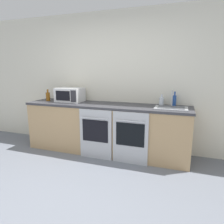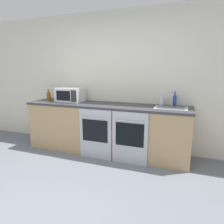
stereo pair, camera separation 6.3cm
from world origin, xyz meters
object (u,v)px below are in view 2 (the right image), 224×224
(oven_right, at_px, (130,138))
(sink, at_px, (171,108))
(microwave, at_px, (70,95))
(oven_left, at_px, (95,134))
(bottle_amber, at_px, (49,96))
(bottle_blue, at_px, (175,100))
(bottle_clear, at_px, (162,101))

(oven_right, bearing_deg, sink, 28.13)
(oven_right, distance_m, microwave, 1.52)
(oven_left, bearing_deg, microwave, 150.11)
(bottle_amber, xyz_separation_m, sink, (2.40, -0.03, -0.08))
(microwave, bearing_deg, bottle_blue, 4.91)
(bottle_amber, height_order, sink, sink)
(oven_right, distance_m, sink, 0.83)
(oven_left, distance_m, bottle_amber, 1.36)
(oven_left, xyz_separation_m, bottle_clear, (1.03, 0.56, 0.55))
(bottle_blue, bearing_deg, oven_left, -155.01)
(sink, bearing_deg, bottle_blue, 81.92)
(oven_left, relative_size, sink, 1.67)
(bottle_amber, bearing_deg, oven_left, -16.33)
(oven_right, height_order, sink, sink)
(bottle_clear, height_order, sink, sink)
(bottle_amber, relative_size, sink, 0.44)
(bottle_amber, bearing_deg, bottle_blue, 5.45)
(bottle_blue, bearing_deg, bottle_amber, -174.55)
(oven_left, distance_m, microwave, 1.03)
(oven_right, relative_size, sink, 1.67)
(microwave, relative_size, bottle_amber, 2.18)
(oven_left, relative_size, bottle_blue, 3.50)
(bottle_blue, xyz_separation_m, sink, (-0.04, -0.26, -0.08))
(oven_left, xyz_separation_m, oven_right, (0.61, 0.00, 0.00))
(oven_left, relative_size, bottle_amber, 3.79)
(oven_left, height_order, microwave, microwave)
(oven_right, distance_m, bottle_amber, 1.92)
(oven_left, height_order, sink, sink)
(microwave, relative_size, bottle_blue, 2.02)
(oven_left, bearing_deg, bottle_blue, 24.99)
(oven_left, height_order, bottle_blue, bottle_blue)
(oven_left, xyz_separation_m, microwave, (-0.72, 0.41, 0.61))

